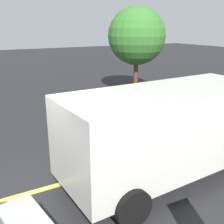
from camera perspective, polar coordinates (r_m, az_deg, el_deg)
ground_plane at (r=6.72m, az=-12.46°, el=-15.06°), size 80.00×80.00×0.00m
lane_marking_centre at (r=7.94m, az=8.90°, el=-9.37°), size 28.00×0.16×0.01m
white_van at (r=6.59m, az=11.55°, el=-3.31°), size 5.28×2.45×2.20m
tree_left_verge at (r=14.85m, az=5.18°, el=15.56°), size 3.02×3.02×4.58m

